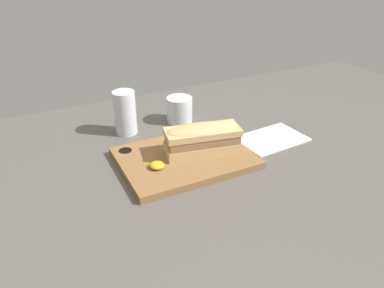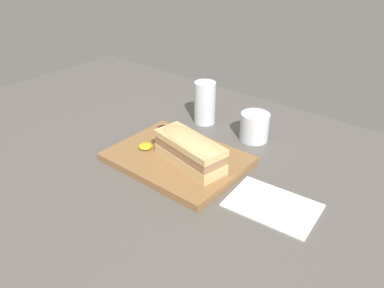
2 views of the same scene
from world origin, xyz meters
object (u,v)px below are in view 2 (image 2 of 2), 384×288
(serving_board, at_px, (177,158))
(sandwich, at_px, (190,148))
(napkin, at_px, (272,205))
(water_glass, at_px, (205,105))
(wine_glass, at_px, (254,128))

(serving_board, distance_m, sandwich, 0.07)
(serving_board, distance_m, napkin, 0.27)
(sandwich, bearing_deg, serving_board, 170.91)
(water_glass, height_order, wine_glass, water_glass)
(serving_board, relative_size, wine_glass, 4.12)
(sandwich, relative_size, wine_glass, 2.52)
(sandwich, distance_m, water_glass, 0.26)
(wine_glass, xyz_separation_m, napkin, (0.18, -0.23, -0.03))
(water_glass, bearing_deg, wine_glass, 0.53)
(sandwich, bearing_deg, water_glass, 119.80)
(water_glass, bearing_deg, serving_board, -69.41)
(wine_glass, bearing_deg, sandwich, -100.11)
(serving_board, height_order, sandwich, sandwich)
(sandwich, bearing_deg, wine_glass, 79.89)
(serving_board, xyz_separation_m, napkin, (0.27, -0.00, -0.01))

